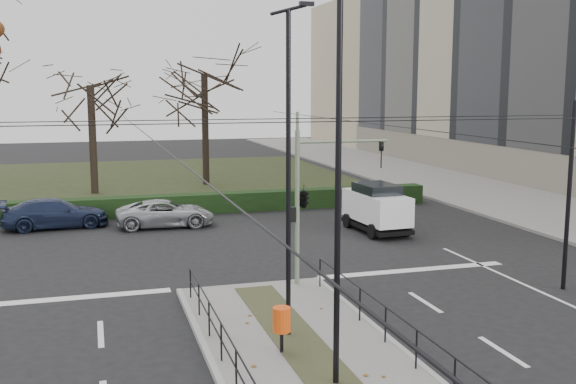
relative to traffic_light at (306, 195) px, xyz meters
The scene contains 16 objects.
ground 5.68m from the traffic_light, 111.06° to the right, with size 140.00×140.00×0.00m, color black.
median_island 7.79m from the traffic_light, 103.90° to the right, with size 4.40×15.00×0.14m, color slate.
sidewalk_east 24.07m from the traffic_light, 47.09° to the left, with size 8.00×90.00×0.14m, color slate.
park 28.72m from the traffic_light, 105.70° to the left, with size 38.00×26.00×0.10m, color black.
hedge 16.28m from the traffic_light, 118.74° to the left, with size 38.00×1.00×1.00m, color black.
median_railing 7.59m from the traffic_light, 103.71° to the right, with size 4.14×13.24×0.92m.
catenary 3.39m from the traffic_light, 121.02° to the right, with size 20.00×34.00×6.00m.
traffic_light is the anchor object (origin of this frame).
litter_bin 6.18m from the traffic_light, 113.41° to the right, with size 0.43×0.43×1.10m.
streetlamp_median_near 7.65m from the traffic_light, 102.72° to the right, with size 0.73×0.15×8.68m.
streetlamp_median_far 4.83m from the traffic_light, 113.00° to the right, with size 0.69×0.14×8.26m.
parked_car_third 14.88m from the traffic_light, 123.88° to the left, with size 1.92×4.72×1.37m, color #1C2643.
parked_car_fourth 11.81m from the traffic_light, 106.49° to the left, with size 2.08×4.50×1.25m, color #9B9DA2.
white_van 9.35m from the traffic_light, 52.05° to the left, with size 2.03×4.04×2.18m.
bare_tree_center 24.18m from the traffic_light, 88.21° to the left, with size 6.96×6.96×9.63m.
bare_tree_near 23.03m from the traffic_light, 106.21° to the left, with size 5.60×5.60×8.60m.
Camera 1 is at (-4.72, -15.53, 6.33)m, focal length 42.00 mm.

